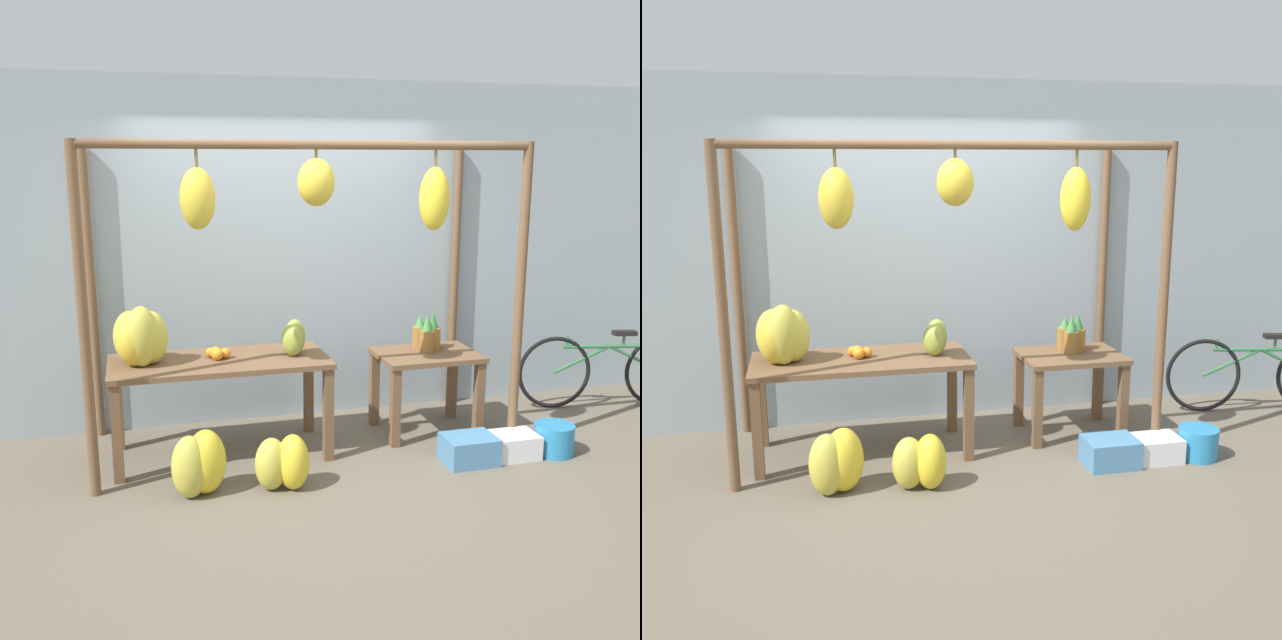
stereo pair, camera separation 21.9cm
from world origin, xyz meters
The scene contains 15 objects.
ground_plane centered at (0.00, 0.00, 0.00)m, with size 20.00×20.00×0.00m, color #665B4C.
shop_wall_back centered at (0.00, 1.34, 1.40)m, with size 8.00×0.08×2.80m.
stall_awning centered at (0.00, 0.38, 1.64)m, with size 3.12×1.25×2.29m.
display_table_main centered at (-0.63, 0.60, 0.63)m, with size 1.59×0.70×0.74m.
display_table_side centered at (1.02, 0.66, 0.51)m, with size 0.80×0.59×0.66m.
banana_pile_on_table centered at (-1.19, 0.62, 0.93)m, with size 0.46×0.44×0.43m.
orange_pile centered at (-0.64, 0.62, 0.78)m, with size 0.18×0.17×0.09m.
pineapple_cluster centered at (1.06, 0.75, 0.78)m, with size 0.21×0.26×0.31m.
banana_pile_ground_left centered at (-0.86, -0.03, 0.22)m, with size 0.43×0.38×0.44m.
banana_pile_ground_right centered at (-0.31, -0.08, 0.19)m, with size 0.41×0.30×0.38m.
fruit_crate_white centered at (1.09, -0.01, 0.10)m, with size 0.38×0.29×0.20m.
blue_bucket centered at (1.78, -0.02, 0.12)m, with size 0.29×0.29×0.23m.
parked_bicycle centered at (2.82, 0.78, 0.34)m, with size 1.60×0.37×0.70m.
papaya_pile centered at (-0.08, 0.58, 0.87)m, with size 0.23×0.24×0.26m.
fruit_crate_purple centered at (1.46, 0.00, 0.09)m, with size 0.34×0.26×0.18m.
Camera 2 is at (-0.99, -4.48, 2.16)m, focal length 40.00 mm.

